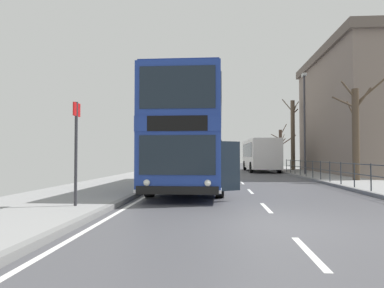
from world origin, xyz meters
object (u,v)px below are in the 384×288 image
Objects in this scene: double_decker_bus_main at (192,137)px; bare_tree_far_01 at (356,130)px; background_bus_far_lane at (260,154)px; bare_tree_far_00 at (293,133)px; bus_stop_sign_near at (76,142)px; bare_tree_far_02 at (281,147)px; street_lamp_far_side at (304,115)px.

bare_tree_far_01 is (8.81, 4.46, 0.56)m from double_decker_bus_main.
background_bus_far_lane is at bearing 74.69° from double_decker_bus_main.
bare_tree_far_00 is (3.25, 0.56, 2.08)m from background_bus_far_lane.
bare_tree_far_02 is (11.72, 36.48, 0.73)m from bus_stop_sign_near.
bare_tree_far_00 is at bearing 67.23° from bus_stop_sign_near.
bare_tree_far_02 is (9.07, 29.69, 0.24)m from double_decker_bus_main.
bus_stop_sign_near is (-2.66, -6.78, -0.49)m from double_decker_bus_main.
bare_tree_far_02 reaches higher than bus_stop_sign_near.
bare_tree_far_01 is 25.23m from bare_tree_far_02.
street_lamp_far_side is (2.31, -8.18, 2.83)m from background_bus_far_lane.
street_lamp_far_side reaches higher than double_decker_bus_main.
double_decker_bus_main is 21.69m from bare_tree_far_00.
background_bus_far_lane is 8.96m from street_lamp_far_side.
bus_stop_sign_near is 20.82m from street_lamp_far_side.
street_lamp_far_side reaches higher than bare_tree_far_02.
background_bus_far_lane is 11.07m from bare_tree_far_02.
bare_tree_far_00 is 9.89m from bare_tree_far_02.
background_bus_far_lane is 27.29m from bus_stop_sign_near.
bare_tree_far_00 is 1.31× the size of bare_tree_far_02.
street_lamp_far_side is at bearing 55.70° from double_decker_bus_main.
street_lamp_far_side is 8.83m from bare_tree_far_00.
bare_tree_far_01 is at bearing 44.44° from bus_stop_sign_near.
street_lamp_far_side is 6.97m from bare_tree_far_01.
bus_stop_sign_near is at bearing -112.77° from bare_tree_far_00.
background_bus_far_lane is at bearing 103.34° from bare_tree_far_01.
bus_stop_sign_near is at bearing -119.78° from street_lamp_far_side.
street_lamp_far_side reaches higher than bare_tree_far_00.
bare_tree_far_00 reaches higher than bare_tree_far_01.
double_decker_bus_main is 1.51× the size of street_lamp_far_side.
bare_tree_far_00 is 15.45m from bare_tree_far_01.
double_decker_bus_main reaches higher than background_bus_far_lane.
bare_tree_far_01 is at bearing 26.86° from double_decker_bus_main.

